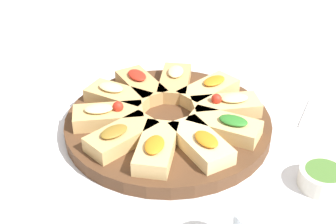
% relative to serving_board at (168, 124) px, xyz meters
% --- Properties ---
extents(ground_plane, '(3.00, 3.00, 0.00)m').
position_rel_serving_board_xyz_m(ground_plane, '(0.00, 0.00, -0.01)').
color(ground_plane, white).
extents(serving_board, '(0.35, 0.35, 0.02)m').
position_rel_serving_board_xyz_m(serving_board, '(0.00, 0.00, 0.00)').
color(serving_board, '#51331E').
rests_on(serving_board, ground_plane).
extents(focaccia_slice_0, '(0.12, 0.11, 0.04)m').
position_rel_serving_board_xyz_m(focaccia_slice_0, '(-0.08, -0.07, 0.03)').
color(focaccia_slice_0, '#DBB775').
rests_on(focaccia_slice_0, serving_board).
extents(focaccia_slice_1, '(0.08, 0.12, 0.03)m').
position_rel_serving_board_xyz_m(focaccia_slice_1, '(-0.03, -0.10, 0.02)').
color(focaccia_slice_1, '#DBB775').
rests_on(focaccia_slice_1, serving_board).
extents(focaccia_slice_2, '(0.10, 0.13, 0.03)m').
position_rel_serving_board_xyz_m(focaccia_slice_2, '(0.04, -0.09, 0.02)').
color(focaccia_slice_2, tan).
rests_on(focaccia_slice_2, serving_board).
extents(focaccia_slice_3, '(0.13, 0.10, 0.03)m').
position_rel_serving_board_xyz_m(focaccia_slice_3, '(0.09, -0.05, 0.02)').
color(focaccia_slice_3, tan).
rests_on(focaccia_slice_3, serving_board).
extents(focaccia_slice_4, '(0.12, 0.06, 0.03)m').
position_rel_serving_board_xyz_m(focaccia_slice_4, '(0.10, 0.01, 0.02)').
color(focaccia_slice_4, tan).
rests_on(focaccia_slice_4, serving_board).
extents(focaccia_slice_5, '(0.12, 0.11, 0.04)m').
position_rel_serving_board_xyz_m(focaccia_slice_5, '(0.08, 0.06, 0.03)').
color(focaccia_slice_5, tan).
rests_on(focaccia_slice_5, serving_board).
extents(focaccia_slice_6, '(0.08, 0.12, 0.03)m').
position_rel_serving_board_xyz_m(focaccia_slice_6, '(0.02, 0.10, 0.02)').
color(focaccia_slice_6, tan).
rests_on(focaccia_slice_6, serving_board).
extents(focaccia_slice_7, '(0.09, 0.13, 0.03)m').
position_rel_serving_board_xyz_m(focaccia_slice_7, '(-0.04, 0.09, 0.02)').
color(focaccia_slice_7, '#DBB775').
rests_on(focaccia_slice_7, serving_board).
extents(focaccia_slice_8, '(0.13, 0.10, 0.03)m').
position_rel_serving_board_xyz_m(focaccia_slice_8, '(-0.09, 0.05, 0.02)').
color(focaccia_slice_8, '#E5C689').
rests_on(focaccia_slice_8, serving_board).
extents(focaccia_slice_9, '(0.12, 0.06, 0.03)m').
position_rel_serving_board_xyz_m(focaccia_slice_9, '(-0.10, -0.01, 0.02)').
color(focaccia_slice_9, '#DBB775').
rests_on(focaccia_slice_9, serving_board).
extents(dipping_bowl, '(0.07, 0.07, 0.03)m').
position_rel_serving_board_xyz_m(dipping_bowl, '(-0.27, 0.00, 0.00)').
color(dipping_bowl, silver).
rests_on(dipping_bowl, ground_plane).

